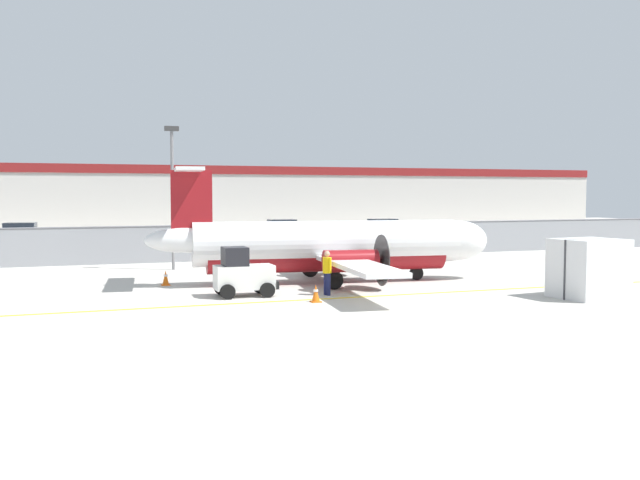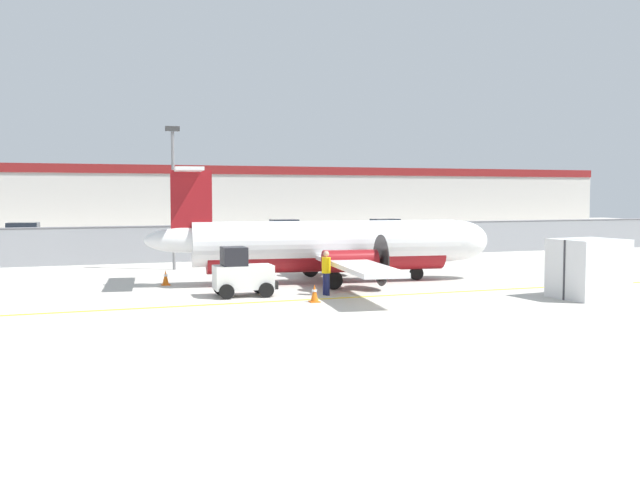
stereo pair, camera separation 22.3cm
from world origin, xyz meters
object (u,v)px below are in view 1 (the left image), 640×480
object	(u,v)px
parked_car_3	(283,229)
apron_light_pole	(172,185)
parked_car_1	(137,239)
parked_car_2	(235,234)
parked_car_4	(382,228)
commuter_airplane	(334,246)
baggage_tug	(243,274)
cargo_container	(589,268)
traffic_cone_near_left	(316,294)
parked_car_0	(19,233)
traffic_cone_near_right	(166,278)
ground_crew_worker	(327,270)

from	to	relation	value
parked_car_3	apron_light_pole	bearing A→B (deg)	-120.20
parked_car_1	parked_car_2	distance (m)	8.19
parked_car_2	parked_car_4	world-z (taller)	same
commuter_airplane	baggage_tug	world-z (taller)	commuter_airplane
cargo_container	traffic_cone_near_left	size ratio (longest dim) A/B	4.09
parked_car_0	traffic_cone_near_left	bearing A→B (deg)	115.76
traffic_cone_near_left	parked_car_2	world-z (taller)	parked_car_2
parked_car_4	commuter_airplane	bearing A→B (deg)	56.40
traffic_cone_near_right	parked_car_1	size ratio (longest dim) A/B	0.15
ground_crew_worker	parked_car_0	bearing A→B (deg)	100.23
parked_car_3	apron_light_pole	xyz separation A→B (m)	(-12.18, -20.87, 3.41)
commuter_airplane	cargo_container	distance (m)	10.49
traffic_cone_near_right	parked_car_2	bearing A→B (deg)	69.52
ground_crew_worker	cargo_container	xyz separation A→B (m)	(8.96, -3.91, 0.15)
parked_car_2	commuter_airplane	bearing A→B (deg)	82.24
commuter_airplane	parked_car_0	size ratio (longest dim) A/B	3.68
ground_crew_worker	parked_car_4	bearing A→B (deg)	50.78
commuter_airplane	parked_car_4	xyz separation A→B (m)	(14.63, 26.74, -0.71)
ground_crew_worker	apron_light_pole	distance (m)	12.43
parked_car_0	apron_light_pole	size ratio (longest dim) A/B	0.60
ground_crew_worker	parked_car_4	xyz separation A→B (m)	(16.29, 30.34, -0.06)
baggage_tug	ground_crew_worker	distance (m)	3.21
parked_car_0	traffic_cone_near_right	bearing A→B (deg)	111.59
parked_car_0	parked_car_2	size ratio (longest dim) A/B	1.01
commuter_airplane	baggage_tug	distance (m)	5.58
traffic_cone_near_left	parked_car_0	xyz separation A→B (m)	(-11.63, 34.01, 0.58)
commuter_airplane	apron_light_pole	bearing A→B (deg)	134.18
parked_car_1	parked_car_3	xyz separation A→B (m)	(12.88, 9.47, 0.00)
traffic_cone_near_right	parked_car_2	xyz separation A→B (m)	(7.89, 21.12, 0.58)
ground_crew_worker	cargo_container	size ratio (longest dim) A/B	0.65
ground_crew_worker	parked_car_0	xyz separation A→B (m)	(-12.62, 32.50, -0.06)
traffic_cone_near_left	traffic_cone_near_right	world-z (taller)	same
parked_car_0	parked_car_3	xyz separation A→B (m)	(20.60, -0.42, 0.00)
commuter_airplane	parked_car_2	size ratio (longest dim) A/B	3.70
parked_car_1	parked_car_3	distance (m)	15.99
parked_car_0	parked_car_3	bearing A→B (deg)	-174.30
commuter_airplane	parked_car_3	xyz separation A→B (m)	(6.32, 28.47, -0.71)
baggage_tug	parked_car_1	bearing A→B (deg)	96.17
parked_car_0	parked_car_2	world-z (taller)	same
parked_car_0	parked_car_1	xyz separation A→B (m)	(7.72, -9.89, 0.00)
commuter_airplane	baggage_tug	size ratio (longest dim) A/B	6.82
traffic_cone_near_left	parked_car_1	size ratio (longest dim) A/B	0.15
traffic_cone_near_left	parked_car_4	xyz separation A→B (m)	(17.28, 31.85, 0.58)
parked_car_4	apron_light_pole	distance (m)	28.24
cargo_container	traffic_cone_near_right	size ratio (longest dim) A/B	4.09
cargo_container	apron_light_pole	bearing A→B (deg)	124.38
baggage_tug	traffic_cone_near_left	world-z (taller)	baggage_tug
ground_crew_worker	traffic_cone_near_left	world-z (taller)	ground_crew_worker
parked_car_2	traffic_cone_near_right	bearing A→B (deg)	63.81
traffic_cone_near_left	parked_car_3	world-z (taller)	parked_car_3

